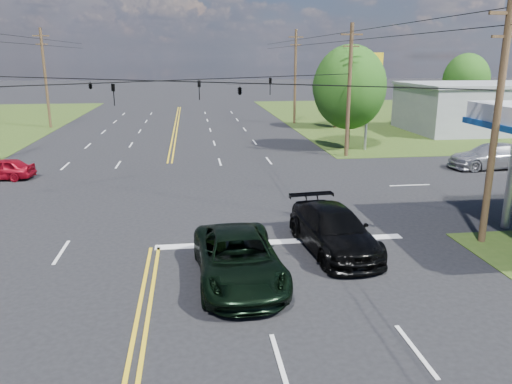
{
  "coord_description": "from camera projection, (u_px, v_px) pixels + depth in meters",
  "views": [
    {
      "loc": [
        1.54,
        -14.5,
        7.21
      ],
      "look_at": [
        4.24,
        6.0,
        1.58
      ],
      "focal_mm": 35.0,
      "sensor_mm": 36.0,
      "label": 1
    }
  ],
  "objects": [
    {
      "name": "ground",
      "position": [
        164.0,
        194.0,
        27.05
      ],
      "size": [
        280.0,
        280.0,
        0.0
      ],
      "primitive_type": "plane",
      "color": "black",
      "rests_on": "ground"
    },
    {
      "name": "grass_ne",
      "position": [
        461.0,
        116.0,
        62.06
      ],
      "size": [
        46.0,
        48.0,
        0.03
      ],
      "primitive_type": "cube",
      "color": "#2C4415",
      "rests_on": "ground"
    },
    {
      "name": "stop_bar",
      "position": [
        281.0,
        242.0,
        20.02
      ],
      "size": [
        10.0,
        0.5,
        0.02
      ],
      "primitive_type": "cube",
      "color": "silver",
      "rests_on": "ground"
    },
    {
      "name": "retail_ne",
      "position": [
        479.0,
        109.0,
        49.37
      ],
      "size": [
        14.0,
        10.0,
        4.4
      ],
      "primitive_type": "cube",
      "color": "gray",
      "rests_on": "ground"
    },
    {
      "name": "pole_se",
      "position": [
        497.0,
        119.0,
        18.78
      ],
      "size": [
        1.6,
        0.28,
        9.5
      ],
      "color": "#3D2D19",
      "rests_on": "ground"
    },
    {
      "name": "pole_ne",
      "position": [
        349.0,
        89.0,
        36.0
      ],
      "size": [
        1.6,
        0.28,
        9.5
      ],
      "color": "#3D2D19",
      "rests_on": "ground"
    },
    {
      "name": "pole_left_far",
      "position": [
        45.0,
        77.0,
        50.84
      ],
      "size": [
        1.6,
        0.28,
        10.0
      ],
      "color": "#3D2D19",
      "rests_on": "ground"
    },
    {
      "name": "pole_right_far",
      "position": [
        295.0,
        76.0,
        54.11
      ],
      "size": [
        1.6,
        0.28,
        10.0
      ],
      "color": "#3D2D19",
      "rests_on": "ground"
    },
    {
      "name": "span_wire_signals",
      "position": [
        159.0,
        81.0,
        25.47
      ],
      "size": [
        26.0,
        18.0,
        1.13
      ],
      "color": "black",
      "rests_on": "ground"
    },
    {
      "name": "power_lines",
      "position": [
        153.0,
        25.0,
        22.87
      ],
      "size": [
        26.04,
        100.0,
        0.64
      ],
      "color": "black",
      "rests_on": "ground"
    },
    {
      "name": "tree_right_a",
      "position": [
        350.0,
        87.0,
        39.01
      ],
      "size": [
        5.7,
        5.7,
        8.18
      ],
      "color": "#3D2D19",
      "rests_on": "ground"
    },
    {
      "name": "tree_right_b",
      "position": [
        337.0,
        87.0,
        50.97
      ],
      "size": [
        4.94,
        4.94,
        7.09
      ],
      "color": "#3D2D19",
      "rests_on": "ground"
    },
    {
      "name": "tree_far_r",
      "position": [
        466.0,
        80.0,
        58.82
      ],
      "size": [
        5.32,
        5.32,
        7.63
      ],
      "color": "#3D2D19",
      "rests_on": "ground"
    },
    {
      "name": "pickup_dkgreen",
      "position": [
        238.0,
        258.0,
        16.34
      ],
      "size": [
        2.91,
        5.9,
        1.61
      ],
      "primitive_type": "imported",
      "rotation": [
        0.0,
        0.0,
        0.04
      ],
      "color": "black",
      "rests_on": "ground"
    },
    {
      "name": "suv_black",
      "position": [
        334.0,
        230.0,
        19.01
      ],
      "size": [
        2.83,
        5.83,
        1.63
      ],
      "primitive_type": "imported",
      "rotation": [
        0.0,
        0.0,
        0.1
      ],
      "color": "black",
      "rests_on": "ground"
    },
    {
      "name": "sedan_red",
      "position": [
        1.0,
        169.0,
        30.06
      ],
      "size": [
        3.91,
        1.91,
        1.28
      ],
      "primitive_type": "imported",
      "rotation": [
        0.0,
        0.0,
        -1.68
      ],
      "color": "#A10B1C",
      "rests_on": "ground"
    },
    {
      "name": "sedan_far",
      "position": [
        491.0,
        156.0,
        33.05
      ],
      "size": [
        5.77,
        2.56,
        1.64
      ],
      "primitive_type": "imported",
      "rotation": [
        0.0,
        0.0,
        -1.52
      ],
      "color": "#ADADB2",
      "rests_on": "ground"
    },
    {
      "name": "polesign_ne",
      "position": [
        369.0,
        75.0,
        38.19
      ],
      "size": [
        2.1,
        0.41,
        7.57
      ],
      "color": "#A5A5AA",
      "rests_on": "ground"
    }
  ]
}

